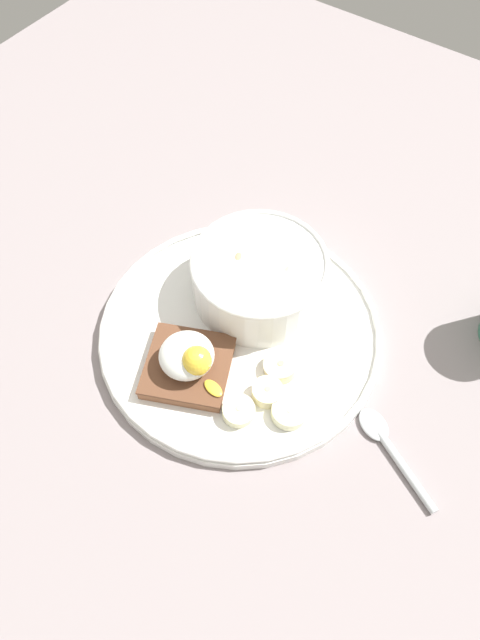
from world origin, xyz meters
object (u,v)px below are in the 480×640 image
at_px(banana_slice_back, 280,366).
at_px(spoon, 388,445).
at_px(banana_slice_left, 289,412).
at_px(banana_slice_right, 239,411).
at_px(banana_slice_front, 267,392).
at_px(toast_slice, 188,366).
at_px(oatmeal_bowl, 259,276).
at_px(poached_egg, 188,356).

height_order(banana_slice_back, spoon, banana_slice_back).
distance_m(banana_slice_left, banana_slice_right, 0.05).
height_order(banana_slice_front, spoon, banana_slice_front).
distance_m(toast_slice, spoon, 0.21).
distance_m(oatmeal_bowl, banana_slice_left, 0.15).
bearing_deg(banana_slice_right, spoon, -66.58).
bearing_deg(banana_slice_right, banana_slice_front, -19.23).
height_order(banana_slice_back, banana_slice_right, same).
bearing_deg(banana_slice_front, banana_slice_back, 9.42).
xyz_separation_m(toast_slice, banana_slice_right, (-0.01, -0.07, -0.00)).
xyz_separation_m(toast_slice, banana_slice_front, (0.02, -0.08, -0.00)).
bearing_deg(toast_slice, banana_slice_right, -98.63).
distance_m(oatmeal_bowl, banana_slice_front, 0.13).
relative_size(poached_egg, banana_slice_front, 2.05).
bearing_deg(banana_slice_left, banana_slice_right, 124.21).
bearing_deg(banana_slice_back, banana_slice_left, -137.47).
bearing_deg(poached_egg, toast_slice, 77.59).
xyz_separation_m(banana_slice_left, banana_slice_right, (-0.03, 0.04, 0.00)).
relative_size(banana_slice_front, banana_slice_back, 0.79).
relative_size(poached_egg, banana_slice_right, 1.86).
distance_m(oatmeal_bowl, banana_slice_right, 0.15).
distance_m(banana_slice_back, spoon, 0.13).
bearing_deg(oatmeal_bowl, banana_slice_front, -141.90).
bearing_deg(poached_egg, spoon, -76.54).
bearing_deg(poached_egg, banana_slice_right, -98.47).
bearing_deg(banana_slice_right, toast_slice, 81.37).
bearing_deg(banana_slice_back, poached_egg, 126.84).
relative_size(toast_slice, banana_slice_back, 2.31).
bearing_deg(banana_slice_left, toast_slice, 98.69).
relative_size(poached_egg, spoon, 0.71).
relative_size(oatmeal_bowl, banana_slice_right, 3.48).
xyz_separation_m(oatmeal_bowl, banana_slice_back, (-0.07, -0.07, -0.02)).
distance_m(banana_slice_front, banana_slice_back, 0.03).
bearing_deg(banana_slice_left, oatmeal_bowl, 45.58).
height_order(poached_egg, spoon, poached_egg).
height_order(banana_slice_front, banana_slice_back, same).
bearing_deg(banana_slice_left, banana_slice_front, 79.55).
xyz_separation_m(banana_slice_front, spoon, (0.02, -0.12, -0.01)).
height_order(oatmeal_bowl, banana_slice_back, oatmeal_bowl).
relative_size(toast_slice, banana_slice_left, 2.33).
relative_size(oatmeal_bowl, poached_egg, 1.87).
xyz_separation_m(poached_egg, banana_slice_back, (0.05, -0.07, -0.02)).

